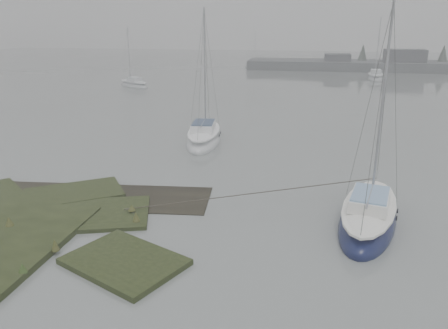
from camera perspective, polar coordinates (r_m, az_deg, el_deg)
ground at (r=42.69m, az=2.97°, el=8.34°), size 160.00×160.00×0.00m
sailboat_main at (r=17.26m, az=18.32°, el=-6.57°), size 3.25×6.37×8.58m
sailboat_white at (r=27.58m, az=-2.61°, el=3.51°), size 2.68×6.35×8.70m
sailboat_far_a at (r=53.06m, az=-11.68°, el=10.15°), size 5.17×4.51×7.34m
sailboat_far_b at (r=62.25m, az=19.15°, el=10.70°), size 2.37×6.13×8.48m
sailboat_far_c at (r=75.19m, az=4.50°, el=12.67°), size 4.67×1.86×6.44m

